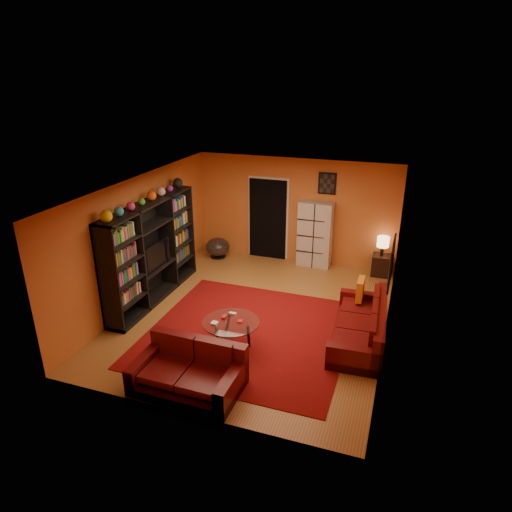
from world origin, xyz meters
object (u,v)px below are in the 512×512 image
(coffee_table, at_px, (231,324))
(side_table, at_px, (380,265))
(tv, at_px, (152,256))
(sofa, at_px, (364,326))
(table_lamp, at_px, (383,242))
(storage_cabinet, at_px, (315,234))
(loveseat, at_px, (190,370))
(entertainment_unit, at_px, (152,252))
(bowl_chair, at_px, (218,247))

(coffee_table, relative_size, side_table, 1.99)
(tv, xyz_separation_m, side_table, (4.40, 2.81, -0.75))
(sofa, xyz_separation_m, table_lamp, (0.04, 2.99, 0.54))
(storage_cabinet, relative_size, table_lamp, 3.52)
(loveseat, distance_m, coffee_table, 1.24)
(sofa, bearing_deg, side_table, 86.40)
(loveseat, bearing_deg, coffee_table, -8.23)
(loveseat, distance_m, table_lamp, 5.72)
(entertainment_unit, xyz_separation_m, storage_cabinet, (2.83, 2.80, -0.24))
(entertainment_unit, relative_size, table_lamp, 6.50)
(tv, height_order, side_table, tv)
(table_lamp, bearing_deg, bowl_chair, -176.49)
(tv, relative_size, bowl_chair, 1.56)
(entertainment_unit, distance_m, table_lamp, 5.24)
(loveseat, height_order, table_lamp, table_lamp)
(storage_cabinet, height_order, side_table, storage_cabinet)
(coffee_table, bearing_deg, loveseat, -99.16)
(loveseat, relative_size, coffee_table, 1.65)
(storage_cabinet, bearing_deg, entertainment_unit, -133.16)
(loveseat, bearing_deg, sofa, -46.48)
(loveseat, relative_size, table_lamp, 3.56)
(sofa, distance_m, loveseat, 3.21)
(storage_cabinet, xyz_separation_m, table_lamp, (1.62, -0.05, 0.01))
(storage_cabinet, bearing_deg, sofa, -60.38)
(coffee_table, relative_size, storage_cabinet, 0.61)
(entertainment_unit, xyz_separation_m, loveseat, (2.05, -2.41, -0.77))
(entertainment_unit, bearing_deg, coffee_table, -28.24)
(tv, bearing_deg, coffee_table, -117.51)
(loveseat, bearing_deg, side_table, -24.00)
(sofa, relative_size, coffee_table, 2.23)
(tv, height_order, sofa, tv)
(bowl_chair, relative_size, side_table, 1.25)
(entertainment_unit, relative_size, loveseat, 1.83)
(entertainment_unit, height_order, tv, entertainment_unit)
(sofa, bearing_deg, coffee_table, -158.90)
(sofa, xyz_separation_m, coffee_table, (-2.17, -0.96, 0.17))
(entertainment_unit, relative_size, storage_cabinet, 1.85)
(tv, distance_m, side_table, 5.28)
(sofa, bearing_deg, bowl_chair, 142.98)
(coffee_table, height_order, bowl_chair, bowl_chair)
(loveseat, xyz_separation_m, table_lamp, (2.40, 5.16, 0.54))
(bowl_chair, bearing_deg, storage_cabinet, 6.95)
(entertainment_unit, distance_m, sofa, 4.48)
(sofa, height_order, bowl_chair, sofa)
(coffee_table, distance_m, table_lamp, 4.54)
(side_table, bearing_deg, bowl_chair, -176.49)
(coffee_table, relative_size, bowl_chair, 1.60)
(loveseat, relative_size, bowl_chair, 2.63)
(coffee_table, bearing_deg, tv, 152.49)
(entertainment_unit, distance_m, coffee_table, 2.62)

